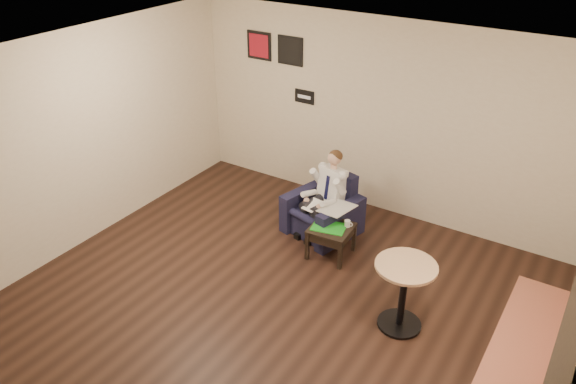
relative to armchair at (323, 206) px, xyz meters
The scene contains 17 objects.
ground 2.04m from the armchair, 78.95° to the right, with size 6.00×6.00×0.00m, color black.
wall_back 1.48m from the armchair, 69.65° to the left, with size 6.00×0.02×2.80m, color beige.
wall_left 3.42m from the armchair, 143.09° to the right, with size 0.02×6.00×2.80m, color beige.
ceiling 3.12m from the armchair, 78.95° to the right, with size 6.00×6.00×0.02m, color white.
seating_sign 1.75m from the armchair, 131.94° to the left, with size 0.32×0.02×0.20m, color black.
art_print_left 2.65m from the armchair, 149.28° to the left, with size 0.42×0.03×0.42m, color #A61425.
art_print_right 2.33m from the armchair, 138.83° to the left, with size 0.42×0.03×0.42m, color black.
armchair is the anchor object (origin of this frame).
seated_man 0.19m from the armchair, 104.34° to the right, with size 0.54×0.80×1.12m, color silver, non-canonical shape.
lap_papers 0.22m from the armchair, 104.34° to the right, with size 0.19×0.27×0.01m, color white.
newspaper 0.38m from the armchair, 28.90° to the right, with size 0.36×0.45×0.01m, color silver.
side_table 0.60m from the armchair, 49.02° to the right, with size 0.52×0.52×0.42m, color black.
green_folder 0.56m from the armchair, 52.45° to the right, with size 0.42×0.30×0.01m, color green.
coffee_mug 0.61m from the armchair, 29.63° to the right, with size 0.08×0.08×0.09m, color white.
smartphone 0.49m from the armchair, 33.94° to the right, with size 0.13×0.07×0.01m, color black.
banquette 3.45m from the armchair, 29.99° to the right, with size 0.68×2.86×1.46m, color brown.
cafe_table 2.05m from the armchair, 35.92° to the right, with size 0.66×0.66×0.82m, color tan.
Camera 1 is at (2.76, -3.88, 4.29)m, focal length 35.00 mm.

